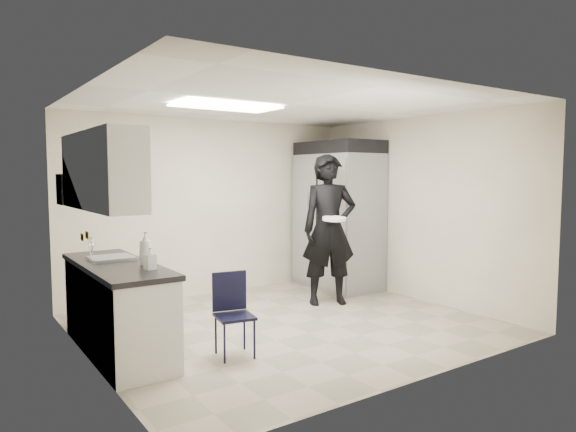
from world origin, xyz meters
TOP-DOWN VIEW (x-y plane):
  - floor at (0.00, 0.00)m, footprint 4.50×4.50m
  - ceiling at (0.00, 0.00)m, footprint 4.50×4.50m
  - back_wall at (0.00, 2.00)m, footprint 4.50×0.00m
  - left_wall at (-2.25, 0.00)m, footprint 0.00×4.00m
  - right_wall at (2.25, 0.00)m, footprint 0.00×4.00m
  - ceiling_panel at (-0.60, 0.40)m, footprint 1.20×0.60m
  - lower_counter at (-1.95, 0.20)m, footprint 0.60×1.90m
  - countertop at (-1.95, 0.20)m, footprint 0.64×1.95m
  - sink at (-1.93, 0.45)m, footprint 0.42×0.40m
  - faucet at (-2.13, 0.45)m, footprint 0.02×0.02m
  - upper_cabinets at (-2.08, 0.20)m, footprint 0.35×1.80m
  - towel_dispenser at (-2.14, 1.35)m, footprint 0.22×0.30m
  - notice_sticker_left at (-2.24, 0.10)m, footprint 0.00×0.12m
  - notice_sticker_right at (-2.24, 0.30)m, footprint 0.00×0.12m
  - commercial_fridge at (1.83, 1.27)m, footprint 0.80×1.35m
  - fridge_compressor at (1.83, 1.27)m, footprint 0.80×1.35m
  - folding_chair at (-1.04, -0.56)m, footprint 0.41×0.41m
  - man_tuxedo at (1.04, 0.53)m, footprint 0.89×0.76m
  - bucket_lid at (0.94, 0.30)m, footprint 0.41×0.41m
  - soap_bottle_a at (-1.74, -0.07)m, footprint 0.13×0.13m
  - soap_bottle_b at (-1.79, -0.33)m, footprint 0.11×0.11m

SIDE VIEW (x-z plane):
  - floor at x=0.00m, z-range 0.00..0.00m
  - folding_chair at x=-1.04m, z-range 0.00..0.80m
  - lower_counter at x=-1.95m, z-range 0.00..0.86m
  - sink at x=-1.93m, z-range 0.80..0.94m
  - countertop at x=-1.95m, z-range 0.86..0.91m
  - soap_bottle_b at x=-1.79m, z-range 0.91..1.12m
  - faucet at x=-2.13m, z-range 0.90..1.14m
  - man_tuxedo at x=1.04m, z-range 0.00..2.06m
  - commercial_fridge at x=1.83m, z-range 0.00..2.10m
  - soap_bottle_a at x=-1.74m, z-range 0.91..1.24m
  - notice_sticker_right at x=-2.24m, z-range 1.15..1.21m
  - bucket_lid at x=0.94m, z-range 1.18..1.22m
  - notice_sticker_left at x=-2.24m, z-range 1.19..1.25m
  - back_wall at x=0.00m, z-range -0.95..3.55m
  - left_wall at x=-2.25m, z-range -0.70..3.30m
  - right_wall at x=2.25m, z-range -0.70..3.30m
  - towel_dispenser at x=-2.14m, z-range 1.45..1.80m
  - upper_cabinets at x=-2.08m, z-range 1.45..2.20m
  - fridge_compressor at x=1.83m, z-range 2.10..2.30m
  - ceiling_panel at x=-0.60m, z-range 2.56..2.58m
  - ceiling at x=0.00m, z-range 2.60..2.60m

